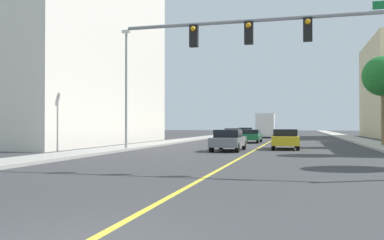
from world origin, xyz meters
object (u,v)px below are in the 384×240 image
(palm_far, at_px, (383,76))
(car_gray, at_px, (228,140))
(traffic_signal_mast, at_px, (331,43))
(car_red, at_px, (233,134))
(car_green, at_px, (251,136))
(delivery_truck, at_px, (266,125))
(street_lamp, at_px, (126,83))
(car_yellow, at_px, (285,139))
(car_silver, at_px, (246,132))

(palm_far, xyz_separation_m, car_gray, (-10.87, -7.87, -4.80))
(traffic_signal_mast, bearing_deg, car_red, 105.26)
(palm_far, bearing_deg, car_green, 152.98)
(traffic_signal_mast, height_order, car_green, traffic_signal_mast)
(car_red, distance_m, delivery_truck, 12.21)
(street_lamp, distance_m, delivery_truck, 32.71)
(street_lamp, height_order, car_yellow, street_lamp)
(traffic_signal_mast, distance_m, car_green, 26.00)
(street_lamp, xyz_separation_m, car_green, (6.88, 14.39, -3.91))
(delivery_truck, bearing_deg, car_gray, -91.29)
(car_red, height_order, car_gray, car_gray)
(car_silver, height_order, delivery_truck, delivery_truck)
(traffic_signal_mast, xyz_separation_m, car_silver, (-8.37, 42.13, -3.88))
(car_green, distance_m, car_silver, 17.27)
(traffic_signal_mast, distance_m, car_red, 32.04)
(palm_far, height_order, delivery_truck, palm_far)
(palm_far, relative_size, delivery_truck, 0.98)
(street_lamp, distance_m, palm_far, 19.86)
(car_silver, relative_size, car_gray, 0.93)
(traffic_signal_mast, xyz_separation_m, street_lamp, (-12.51, 10.69, -0.00))
(car_gray, bearing_deg, street_lamp, -172.11)
(palm_far, xyz_separation_m, delivery_truck, (-10.84, 22.99, -3.78))
(car_red, distance_m, car_gray, 19.21)
(car_red, bearing_deg, car_gray, -83.54)
(car_green, bearing_deg, car_yellow, -70.68)
(car_red, bearing_deg, car_green, -65.65)
(traffic_signal_mast, relative_size, street_lamp, 1.50)
(street_lamp, bearing_deg, car_silver, 82.50)
(street_lamp, height_order, palm_far, street_lamp)
(car_silver, relative_size, car_red, 1.02)
(car_red, bearing_deg, car_silver, 88.28)
(car_gray, xyz_separation_m, delivery_truck, (0.03, 30.86, 1.01))
(car_green, bearing_deg, traffic_signal_mast, -76.97)
(car_silver, bearing_deg, traffic_signal_mast, -76.11)
(car_silver, bearing_deg, car_yellow, -74.40)
(street_lamp, relative_size, car_gray, 1.82)
(traffic_signal_mast, relative_size, car_gray, 2.74)
(car_green, xyz_separation_m, car_silver, (-2.74, 17.05, 0.03))
(car_yellow, xyz_separation_m, car_gray, (-3.56, -3.05, -0.02))
(traffic_signal_mast, distance_m, car_yellow, 15.35)
(car_green, relative_size, car_silver, 1.08)
(street_lamp, distance_m, car_silver, 31.95)
(traffic_signal_mast, height_order, car_gray, traffic_signal_mast)
(car_red, xyz_separation_m, car_gray, (2.74, -19.01, -0.00))
(car_silver, relative_size, delivery_truck, 0.58)
(palm_far, xyz_separation_m, car_red, (-13.61, 11.14, -4.80))
(delivery_truck, bearing_deg, car_yellow, -84.00)
(car_gray, bearing_deg, car_red, 97.96)
(street_lamp, xyz_separation_m, delivery_truck, (6.91, 31.84, -2.87))
(car_yellow, distance_m, car_red, 17.17)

